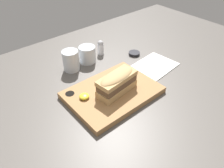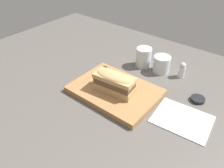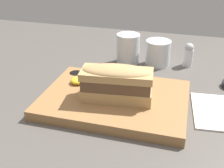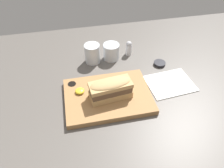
# 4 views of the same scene
# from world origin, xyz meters

# --- Properties ---
(dining_table) EXTENTS (1.89, 1.13, 0.02)m
(dining_table) POSITION_xyz_m (0.00, 0.00, 0.01)
(dining_table) COLOR #56514C
(dining_table) RESTS_ON ground
(serving_board) EXTENTS (0.35, 0.26, 0.02)m
(serving_board) POSITION_xyz_m (-0.06, -0.05, 0.03)
(serving_board) COLOR #9E7042
(serving_board) RESTS_ON dining_table
(sandwich) EXTENTS (0.17, 0.09, 0.09)m
(sandwich) POSITION_xyz_m (-0.05, -0.07, 0.09)
(sandwich) COLOR tan
(sandwich) RESTS_ON serving_board
(mustard_dollop) EXTENTS (0.04, 0.04, 0.02)m
(mustard_dollop) POSITION_xyz_m (-0.17, -0.02, 0.05)
(mustard_dollop) COLOR yellow
(mustard_dollop) RESTS_ON serving_board
(water_glass) EXTENTS (0.08, 0.08, 0.10)m
(water_glass) POSITION_xyz_m (-0.08, 0.21, 0.06)
(water_glass) COLOR silver
(water_glass) RESTS_ON dining_table
(wine_glass) EXTENTS (0.08, 0.08, 0.08)m
(wine_glass) POSITION_xyz_m (0.01, 0.22, 0.06)
(wine_glass) COLOR silver
(wine_glass) RESTS_ON dining_table
(napkin) EXTENTS (0.22, 0.18, 0.00)m
(napkin) POSITION_xyz_m (0.23, -0.02, 0.02)
(napkin) COLOR white
(napkin) RESTS_ON dining_table
(salt_shaker) EXTENTS (0.03, 0.03, 0.08)m
(salt_shaker) POSITION_xyz_m (0.11, 0.24, 0.06)
(salt_shaker) COLOR white
(salt_shaker) RESTS_ON dining_table
(condiment_dish) EXTENTS (0.06, 0.06, 0.01)m
(condiment_dish) POSITION_xyz_m (0.24, 0.12, 0.03)
(condiment_dish) COLOR black
(condiment_dish) RESTS_ON dining_table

